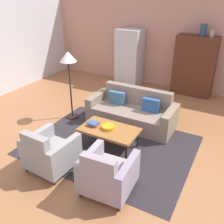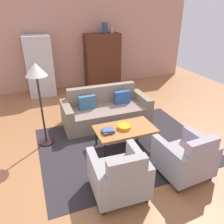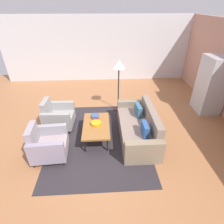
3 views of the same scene
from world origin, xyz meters
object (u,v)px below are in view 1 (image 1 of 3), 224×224
(couch, at_px, (133,112))
(refrigerator, at_px, (130,58))
(vase_tall, at_px, (203,30))
(vase_round, at_px, (212,33))
(armchair_left, at_px, (49,154))
(fruit_bowl, at_px, (108,127))
(armchair_right, at_px, (107,176))
(book_stack, at_px, (93,124))
(cabinet, at_px, (194,66))
(coffee_table, at_px, (109,130))
(floor_lamp, at_px, (68,63))

(couch, bearing_deg, refrigerator, -62.77)
(vase_tall, bearing_deg, vase_round, 0.00)
(armchair_left, distance_m, fruit_bowl, 1.31)
(couch, distance_m, armchair_left, 2.43)
(couch, distance_m, refrigerator, 2.91)
(armchair_right, height_order, book_stack, armchair_right)
(book_stack, height_order, vase_tall, vase_tall)
(armchair_left, height_order, cabinet, cabinet)
(vase_tall, bearing_deg, fruit_bowl, -103.99)
(book_stack, relative_size, vase_tall, 0.77)
(vase_tall, bearing_deg, cabinet, 177.29)
(cabinet, bearing_deg, fruit_bowl, -102.56)
(vase_round, relative_size, refrigerator, 0.10)
(book_stack, bearing_deg, coffee_table, 5.09)
(fruit_bowl, height_order, book_stack, book_stack)
(couch, bearing_deg, fruit_bowl, 89.20)
(vase_tall, xyz_separation_m, refrigerator, (-2.22, -0.10, -1.04))
(book_stack, bearing_deg, vase_tall, 71.26)
(couch, xyz_separation_m, book_stack, (-0.38, -1.22, 0.18))
(cabinet, distance_m, vase_round, 1.06)
(book_stack, bearing_deg, armchair_right, -49.09)
(fruit_bowl, bearing_deg, vase_tall, 76.01)
(book_stack, distance_m, cabinet, 4.07)
(cabinet, bearing_deg, coffee_table, -102.25)
(couch, xyz_separation_m, coffee_table, (-0.00, -1.19, 0.11))
(couch, xyz_separation_m, refrigerator, (-1.29, 2.53, 0.64))
(fruit_bowl, relative_size, floor_lamp, 0.16)
(book_stack, bearing_deg, cabinet, 72.62)
(book_stack, bearing_deg, couch, 72.79)
(fruit_bowl, xyz_separation_m, floor_lamp, (-1.48, 0.72, 0.97))
(fruit_bowl, xyz_separation_m, book_stack, (-0.36, -0.03, 0.00))
(coffee_table, xyz_separation_m, vase_round, (1.18, 3.82, 1.50))
(armchair_left, height_order, fruit_bowl, armchair_left)
(cabinet, distance_m, refrigerator, 2.12)
(fruit_bowl, distance_m, vase_round, 4.25)
(armchair_right, bearing_deg, armchair_left, 176.51)
(coffee_table, relative_size, armchair_left, 1.36)
(couch, height_order, book_stack, couch)
(armchair_left, xyz_separation_m, book_stack, (0.23, 1.13, 0.13))
(armchair_right, relative_size, book_stack, 3.44)
(coffee_table, xyz_separation_m, fruit_bowl, (-0.02, -0.00, 0.07))
(armchair_right, bearing_deg, cabinet, 83.91)
(cabinet, relative_size, vase_round, 9.37)
(coffee_table, distance_m, armchair_left, 1.31)
(vase_round, xyz_separation_m, refrigerator, (-2.47, -0.10, -0.97))
(armchair_left, bearing_deg, floor_lamp, 118.17)
(couch, distance_m, book_stack, 1.29)
(floor_lamp, bearing_deg, book_stack, -33.80)
(fruit_bowl, xyz_separation_m, refrigerator, (-1.27, 3.72, 0.45))
(armchair_left, bearing_deg, vase_round, 72.95)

